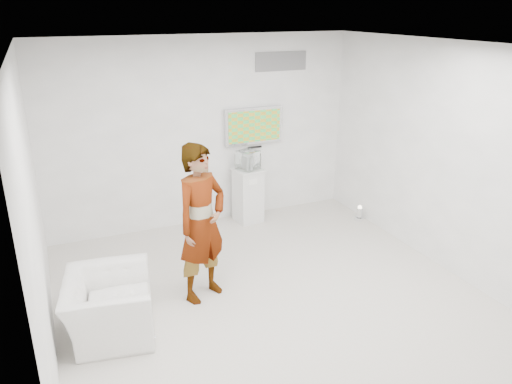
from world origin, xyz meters
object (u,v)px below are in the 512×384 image
armchair (109,306)px  tv (254,126)px  pedestal (248,195)px  floor_uplight (359,213)px  person (202,223)px

armchair → tv: bearing=-38.4°
pedestal → floor_uplight: (1.72, -0.73, -0.33)m
tv → person: 2.74m
armchair → floor_uplight: size_ratio=4.16×
person → floor_uplight: person is taller
person → floor_uplight: size_ratio=7.84×
pedestal → tv: bearing=50.0°
tv → floor_uplight: size_ratio=4.03×
tv → pedestal: 1.14m
tv → armchair: size_ratio=0.97×
person → pedestal: 2.42m
tv → pedestal: bearing=-130.0°
armchair → pedestal: (2.56, 2.23, 0.12)m
armchair → person: bearing=-64.9°
armchair → pedestal: 3.40m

